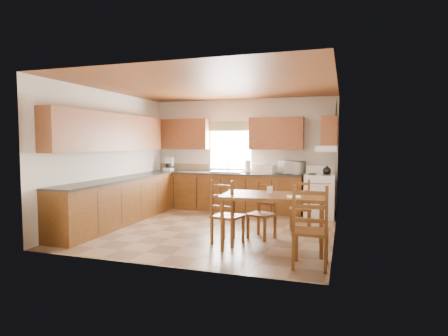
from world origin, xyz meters
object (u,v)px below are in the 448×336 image
(chair_near_left, at_px, (228,212))
(microwave, at_px, (292,168))
(chair_near_right, at_px, (311,226))
(chair_far_left, at_px, (262,211))
(stove, at_px, (319,197))
(dining_table, at_px, (273,221))
(chair_far_right, at_px, (300,205))

(chair_near_left, bearing_deg, microwave, -88.73)
(chair_near_right, relative_size, chair_far_left, 1.15)
(stove, xyz_separation_m, dining_table, (-0.52, -2.61, -0.05))
(chair_far_left, xyz_separation_m, chair_far_right, (0.56, 0.83, -0.01))
(stove, bearing_deg, dining_table, -104.37)
(microwave, relative_size, chair_far_left, 0.52)
(chair_near_right, bearing_deg, dining_table, -50.35)
(stove, xyz_separation_m, chair_near_left, (-1.28, -2.60, 0.06))
(dining_table, xyz_separation_m, chair_far_right, (0.26, 1.36, 0.05))
(chair_far_left, relative_size, chair_far_right, 1.03)
(microwave, distance_m, chair_far_left, 2.42)
(chair_far_left, bearing_deg, chair_far_right, 77.43)
(stove, distance_m, chair_far_left, 2.24)
(dining_table, bearing_deg, chair_far_right, 75.00)
(stove, distance_m, chair_far_right, 1.28)
(chair_near_left, bearing_deg, chair_near_right, 165.24)
(microwave, bearing_deg, chair_near_left, -86.94)
(dining_table, xyz_separation_m, chair_near_right, (0.63, -0.75, 0.13))
(microwave, height_order, chair_near_right, microwave)
(microwave, relative_size, dining_table, 0.32)
(chair_near_right, xyz_separation_m, chair_far_right, (-0.37, 2.11, -0.09))
(chair_far_left, height_order, chair_far_right, chair_far_left)
(dining_table, relative_size, chair_near_right, 1.42)
(chair_near_left, relative_size, chair_far_right, 1.12)
(microwave, relative_size, chair_far_right, 0.54)
(chair_near_left, height_order, chair_far_left, chair_near_left)
(dining_table, relative_size, chair_far_left, 1.64)
(stove, xyz_separation_m, microwave, (-0.64, 0.26, 0.60))
(chair_far_right, bearing_deg, chair_far_left, -133.64)
(chair_near_left, relative_size, chair_near_right, 0.95)
(chair_near_left, bearing_deg, dining_table, -166.67)
(stove, height_order, chair_far_left, chair_far_left)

